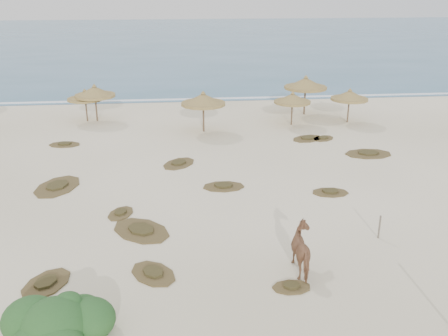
{
  "coord_description": "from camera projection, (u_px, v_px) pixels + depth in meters",
  "views": [
    {
      "loc": [
        -0.71,
        -17.36,
        9.78
      ],
      "look_at": [
        1.53,
        5.0,
        1.34
      ],
      "focal_mm": 40.0,
      "sensor_mm": 36.0,
      "label": 1
    }
  ],
  "objects": [
    {
      "name": "scrub_9",
      "position": [
        141.0,
        230.0,
        20.76
      ],
      "size": [
        3.29,
        3.33,
        0.16
      ],
      "rotation": [
        0.0,
        0.0,
        2.33
      ],
      "color": "brown",
      "rests_on": "ground"
    },
    {
      "name": "scrub_2",
      "position": [
        121.0,
        213.0,
        22.28
      ],
      "size": [
        1.5,
        1.81,
        0.16
      ],
      "rotation": [
        0.0,
        0.0,
        1.2
      ],
      "color": "brown",
      "rests_on": "ground"
    },
    {
      "name": "palapa_5",
      "position": [
        293.0,
        99.0,
        35.5
      ],
      "size": [
        3.32,
        3.32,
        2.47
      ],
      "rotation": [
        0.0,
        0.0,
        -0.31
      ],
      "color": "brown",
      "rests_on": "ground"
    },
    {
      "name": "scrub_6",
      "position": [
        65.0,
        144.0,
        31.69
      ],
      "size": [
        2.1,
        1.49,
        0.16
      ],
      "rotation": [
        0.0,
        0.0,
        3.03
      ],
      "color": "brown",
      "rests_on": "ground"
    },
    {
      "name": "palapa_3",
      "position": [
        203.0,
        100.0,
        33.82
      ],
      "size": [
        3.94,
        3.94,
        2.86
      ],
      "rotation": [
        0.0,
        0.0,
        0.37
      ],
      "color": "brown",
      "rests_on": "ground"
    },
    {
      "name": "scrub_11",
      "position": [
        46.0,
        283.0,
        17.11
      ],
      "size": [
        2.11,
        2.44,
        0.16
      ],
      "rotation": [
        0.0,
        0.0,
        1.12
      ],
      "color": "brown",
      "rests_on": "ground"
    },
    {
      "name": "horse",
      "position": [
        305.0,
        251.0,
        17.66
      ],
      "size": [
        0.99,
        2.0,
        1.66
      ],
      "primitive_type": "imported",
      "rotation": [
        0.0,
        0.0,
        3.19
      ],
      "color": "brown",
      "rests_on": "ground"
    },
    {
      "name": "fence_post_far",
      "position": [
        379.0,
        227.0,
        20.06
      ],
      "size": [
        0.09,
        0.09,
        1.0
      ],
      "primitive_type": "cylinder",
      "rotation": [
        0.0,
        0.0,
        -0.3
      ],
      "color": "#645B4B",
      "rests_on": "ground"
    },
    {
      "name": "scrub_1",
      "position": [
        57.0,
        186.0,
        25.21
      ],
      "size": [
        2.79,
        3.49,
        0.16
      ],
      "rotation": [
        0.0,
        0.0,
        1.27
      ],
      "color": "brown",
      "rests_on": "ground"
    },
    {
      "name": "palapa_2",
      "position": [
        85.0,
        96.0,
        36.48
      ],
      "size": [
        3.33,
        3.33,
        2.44
      ],
      "rotation": [
        0.0,
        0.0,
        -0.34
      ],
      "color": "brown",
      "rests_on": "ground"
    },
    {
      "name": "scrub_4",
      "position": [
        330.0,
        192.0,
        24.51
      ],
      "size": [
        1.87,
        1.28,
        0.16
      ],
      "rotation": [
        0.0,
        0.0,
        3.08
      ],
      "color": "brown",
      "rests_on": "ground"
    },
    {
      "name": "scrub_7",
      "position": [
        308.0,
        138.0,
        32.88
      ],
      "size": [
        2.64,
        2.27,
        0.16
      ],
      "rotation": [
        0.0,
        0.0,
        0.45
      ],
      "color": "brown",
      "rests_on": "ground"
    },
    {
      "name": "palapa_1",
      "position": [
        95.0,
        92.0,
        36.46
      ],
      "size": [
        3.16,
        3.16,
        2.79
      ],
      "rotation": [
        0.0,
        0.0,
        0.06
      ],
      "color": "brown",
      "rests_on": "ground"
    },
    {
      "name": "palapa_6",
      "position": [
        350.0,
        96.0,
        36.15
      ],
      "size": [
        3.51,
        3.51,
        2.55
      ],
      "rotation": [
        0.0,
        0.0,
        -0.36
      ],
      "color": "brown",
      "rests_on": "ground"
    },
    {
      "name": "ocean",
      "position": [
        177.0,
        39.0,
        89.53
      ],
      "size": [
        200.0,
        100.0,
        0.01
      ],
      "primitive_type": "cube",
      "color": "#275A76",
      "rests_on": "ground"
    },
    {
      "name": "bush",
      "position": [
        56.0,
        325.0,
        14.35
      ],
      "size": [
        3.31,
        2.92,
        1.48
      ],
      "rotation": [
        0.0,
        0.0,
        -0.08
      ],
      "color": "#2C6029",
      "rests_on": "ground"
    },
    {
      "name": "scrub_5",
      "position": [
        368.0,
        154.0,
        29.99
      ],
      "size": [
        2.87,
        1.89,
        0.16
      ],
      "rotation": [
        0.0,
        0.0,
        0.02
      ],
      "color": "brown",
      "rests_on": "ground"
    },
    {
      "name": "scrub_15",
      "position": [
        153.0,
        273.0,
        17.71
      ],
      "size": [
        2.24,
        2.36,
        0.16
      ],
      "rotation": [
        0.0,
        0.0,
        2.23
      ],
      "color": "brown",
      "rests_on": "ground"
    },
    {
      "name": "scrub_13",
      "position": [
        179.0,
        163.0,
        28.38
      ],
      "size": [
        2.52,
        2.68,
        0.16
      ],
      "rotation": [
        0.0,
        0.0,
        0.93
      ],
      "color": "brown",
      "rests_on": "ground"
    },
    {
      "name": "scrub_3",
      "position": [
        224.0,
        186.0,
        25.22
      ],
      "size": [
        2.13,
        1.4,
        0.16
      ],
      "rotation": [
        0.0,
        0.0,
        3.13
      ],
      "color": "brown",
      "rests_on": "ground"
    },
    {
      "name": "palapa_4",
      "position": [
        306.0,
        84.0,
        38.24
      ],
      "size": [
        4.34,
        4.34,
        3.07
      ],
      "rotation": [
        0.0,
        0.0,
        0.42
      ],
      "color": "brown",
      "rests_on": "ground"
    },
    {
      "name": "ground",
      "position": [
        198.0,
        245.0,
        19.67
      ],
      "size": [
        160.0,
        160.0,
        0.0
      ],
      "primitive_type": "plane",
      "color": "white",
      "rests_on": "ground"
    },
    {
      "name": "scrub_10",
      "position": [
        323.0,
        138.0,
        32.91
      ],
      "size": [
        1.97,
        1.86,
        0.16
      ],
      "rotation": [
        0.0,
        0.0,
        0.64
      ],
      "color": "brown",
      "rests_on": "ground"
    },
    {
      "name": "scrub_12",
      "position": [
        292.0,
        287.0,
        16.92
      ],
      "size": [
        1.36,
        0.9,
        0.16
      ],
      "rotation": [
        0.0,
        0.0,
        0.02
      ],
      "color": "brown",
      "rests_on": "ground"
    },
    {
      "name": "foam_line",
      "position": [
        183.0,
        99.0,
        43.89
      ],
      "size": [
        70.0,
        0.6,
        0.01
      ],
      "primitive_type": "cube",
      "color": "white",
      "rests_on": "ground"
    }
  ]
}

